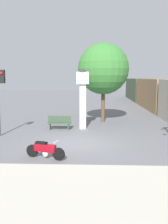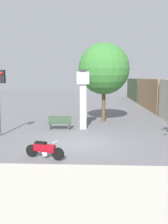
# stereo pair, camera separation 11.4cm
# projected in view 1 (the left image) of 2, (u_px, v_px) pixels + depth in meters

# --- Properties ---
(ground_plane) EXTENTS (120.00, 120.00, 0.00)m
(ground_plane) POSITION_uv_depth(u_px,v_px,m) (78.00, 144.00, 13.51)
(ground_plane) COLOR slate
(sidewalk_strip) EXTENTS (36.00, 6.00, 0.10)m
(sidewalk_strip) POSITION_uv_depth(u_px,v_px,m) (63.00, 203.00, 7.02)
(sidewalk_strip) COLOR #BCB7A8
(sidewalk_strip) RESTS_ON ground_plane
(motorcycle) EXTENTS (1.82, 0.74, 0.84)m
(motorcycle) POSITION_uv_depth(u_px,v_px,m) (45.00, 150.00, 10.99)
(motorcycle) COLOR black
(motorcycle) RESTS_ON ground_plane
(clock_tower) EXTENTS (0.99, 0.99, 4.15)m
(clock_tower) POSITION_uv_depth(u_px,v_px,m) (83.00, 89.00, 17.17)
(clock_tower) COLOR white
(clock_tower) RESTS_ON ground_plane
(freight_train) EXTENTS (2.80, 34.98, 3.40)m
(freight_train) POSITION_uv_depth(u_px,v_px,m) (157.00, 94.00, 28.97)
(freight_train) COLOR #ADA393
(freight_train) RESTS_ON ground_plane
(traffic_light) EXTENTS (0.50, 0.35, 4.12)m
(traffic_light) POSITION_uv_depth(u_px,v_px,m) (0.00, 90.00, 14.97)
(traffic_light) COLOR #47474C
(traffic_light) RESTS_ON ground_plane
(street_tree) EXTENTS (4.06, 4.06, 6.28)m
(street_tree) POSITION_uv_depth(u_px,v_px,m) (103.00, 69.00, 19.72)
(street_tree) COLOR brown
(street_tree) RESTS_ON ground_plane
(bench) EXTENTS (1.60, 0.44, 0.92)m
(bench) POSITION_uv_depth(u_px,v_px,m) (59.00, 122.00, 17.20)
(bench) COLOR #384C38
(bench) RESTS_ON ground_plane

